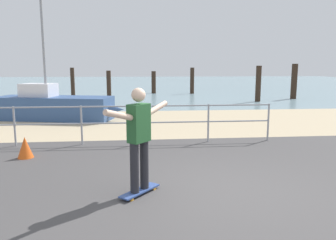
{
  "coord_description": "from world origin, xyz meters",
  "views": [
    {
      "loc": [
        -1.35,
        -5.08,
        2.06
      ],
      "look_at": [
        -0.65,
        2.0,
        0.9
      ],
      "focal_mm": 35.38,
      "sensor_mm": 36.0,
      "label": 1
    }
  ],
  "objects_px": {
    "skateboard": "(140,191)",
    "skateboarder": "(139,133)",
    "traffic_cone": "(25,148)",
    "sailboat": "(58,107)"
  },
  "relations": [
    {
      "from": "sailboat",
      "to": "skateboard",
      "type": "xyz_separation_m",
      "value": [
        3.01,
        -7.89,
        -0.45
      ]
    },
    {
      "from": "skateboarder",
      "to": "sailboat",
      "type": "bearing_deg",
      "value": 110.9
    },
    {
      "from": "skateboard",
      "to": "traffic_cone",
      "type": "relative_size",
      "value": 1.47
    },
    {
      "from": "skateboard",
      "to": "skateboarder",
      "type": "bearing_deg",
      "value": -0.9
    },
    {
      "from": "skateboard",
      "to": "skateboarder",
      "type": "xyz_separation_m",
      "value": [
        0.0,
        -0.0,
        0.95
      ]
    },
    {
      "from": "skateboarder",
      "to": "skateboard",
      "type": "bearing_deg",
      "value": 179.1
    },
    {
      "from": "sailboat",
      "to": "skateboard",
      "type": "relative_size",
      "value": 6.89
    },
    {
      "from": "traffic_cone",
      "to": "skateboard",
      "type": "bearing_deg",
      "value": -43.42
    },
    {
      "from": "skateboard",
      "to": "skateboarder",
      "type": "relative_size",
      "value": 0.45
    },
    {
      "from": "sailboat",
      "to": "skateboarder",
      "type": "relative_size",
      "value": 3.07
    }
  ]
}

